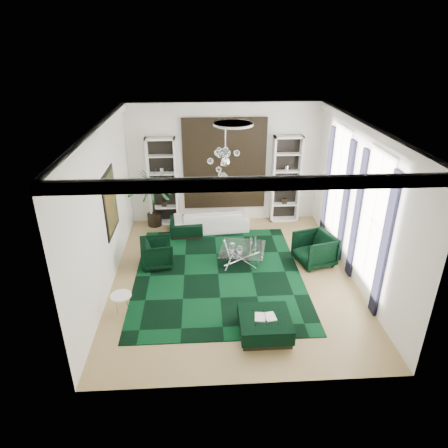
{
  "coord_description": "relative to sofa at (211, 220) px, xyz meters",
  "views": [
    {
      "loc": [
        -0.74,
        -8.61,
        5.56
      ],
      "look_at": [
        -0.19,
        0.5,
        1.23
      ],
      "focal_mm": 32.0,
      "sensor_mm": 36.0,
      "label": 1
    }
  ],
  "objects": [
    {
      "name": "painting",
      "position": [
        -2.5,
        -2.1,
        1.52
      ],
      "size": [
        0.04,
        1.3,
        1.6
      ],
      "primitive_type": "cube",
      "color": "black",
      "rests_on": "wall_left"
    },
    {
      "name": "ottoman_side",
      "position": [
        -0.77,
        -0.21,
        -0.12
      ],
      "size": [
        1.01,
        1.01,
        0.43
      ],
      "primitive_type": "cube",
      "rotation": [
        0.0,
        0.0,
        0.04
      ],
      "color": "black",
      "rests_on": "floor"
    },
    {
      "name": "armchair_left",
      "position": [
        -1.49,
        -2.07,
        0.04
      ],
      "size": [
        0.94,
        0.92,
        0.75
      ],
      "primitive_type": "imported",
      "rotation": [
        0.0,
        0.0,
        1.73
      ],
      "color": "black",
      "rests_on": "floor"
    },
    {
      "name": "shelving_left",
      "position": [
        -1.48,
        0.61,
        1.07
      ],
      "size": [
        0.9,
        0.38,
        2.8
      ],
      "primitive_type": null,
      "color": "white",
      "rests_on": "floor"
    },
    {
      "name": "curtain_near_b",
      "position": [
        3.42,
        -2.82,
        1.32
      ],
      "size": [
        0.07,
        0.3,
        3.25
      ],
      "primitive_type": "cube",
      "color": "black",
      "rests_on": "floor"
    },
    {
      "name": "floor",
      "position": [
        0.47,
        -2.7,
        -0.34
      ],
      "size": [
        6.0,
        7.0,
        0.02
      ],
      "primitive_type": "cube",
      "color": "#A38956",
      "rests_on": "ground"
    },
    {
      "name": "shelving_right",
      "position": [
        2.42,
        0.61,
        1.07
      ],
      "size": [
        0.9,
        0.38,
        2.8
      ],
      "primitive_type": null,
      "color": "white",
      "rests_on": "floor"
    },
    {
      "name": "coffee_table",
      "position": [
        0.77,
        -2.02,
        -0.13
      ],
      "size": [
        1.4,
        1.4,
        0.4
      ],
      "primitive_type": null,
      "rotation": [
        0.0,
        0.0,
        -0.22
      ],
      "color": "white",
      "rests_on": "floor"
    },
    {
      "name": "ottoman_front",
      "position": [
        0.94,
        -4.92,
        -0.13
      ],
      "size": [
        1.04,
        1.04,
        0.41
      ],
      "primitive_type": "cube",
      "rotation": [
        0.0,
        0.0,
        -0.0
      ],
      "color": "black",
      "rests_on": "floor"
    },
    {
      "name": "curtain_far_a",
      "position": [
        3.42,
        -1.98,
        1.32
      ],
      "size": [
        0.07,
        0.3,
        3.25
      ],
      "primitive_type": "cube",
      "color": "black",
      "rests_on": "floor"
    },
    {
      "name": "book",
      "position": [
        0.94,
        -4.92,
        0.1
      ],
      "size": [
        0.43,
        0.29,
        0.03
      ],
      "primitive_type": "cube",
      "color": "white",
      "rests_on": "ottoman_front"
    },
    {
      "name": "wall_left",
      "position": [
        -2.54,
        -2.7,
        1.57
      ],
      "size": [
        0.02,
        7.0,
        3.8
      ],
      "primitive_type": "cube",
      "color": "white",
      "rests_on": "ground"
    },
    {
      "name": "armchair_right",
      "position": [
        2.67,
        -2.22,
        0.1
      ],
      "size": [
        1.16,
        1.14,
        0.85
      ],
      "primitive_type": "imported",
      "rotation": [
        0.0,
        0.0,
        -1.28
      ],
      "color": "black",
      "rests_on": "floor"
    },
    {
      "name": "wall_right",
      "position": [
        3.48,
        -2.7,
        1.57
      ],
      "size": [
        0.02,
        7.0,
        3.8
      ],
      "primitive_type": "cube",
      "color": "white",
      "rests_on": "ground"
    },
    {
      "name": "window_near",
      "position": [
        3.46,
        -3.6,
        1.57
      ],
      "size": [
        0.03,
        1.1,
        2.9
      ],
      "primitive_type": "cube",
      "color": "white",
      "rests_on": "wall_right"
    },
    {
      "name": "crown_molding",
      "position": [
        0.47,
        -2.7,
        3.37
      ],
      "size": [
        6.0,
        7.0,
        0.18
      ],
      "primitive_type": null,
      "color": "white",
      "rests_on": "ceiling"
    },
    {
      "name": "tapestry",
      "position": [
        0.47,
        0.76,
        1.57
      ],
      "size": [
        2.5,
        0.06,
        2.8
      ],
      "primitive_type": "cube",
      "color": "black",
      "rests_on": "wall_back"
    },
    {
      "name": "wall_back",
      "position": [
        0.47,
        0.81,
        1.57
      ],
      "size": [
        6.0,
        0.02,
        3.8
      ],
      "primitive_type": "cube",
      "color": "white",
      "rests_on": "ground"
    },
    {
      "name": "ceiling_medallion",
      "position": [
        0.47,
        -2.4,
        3.44
      ],
      "size": [
        0.9,
        0.9,
        0.05
      ],
      "primitive_type": "cylinder",
      "color": "white",
      "rests_on": "ceiling"
    },
    {
      "name": "table_plant",
      "position": [
        1.07,
        -2.27,
        0.18
      ],
      "size": [
        0.13,
        0.11,
        0.22
      ],
      "primitive_type": "imported",
      "rotation": [
        0.0,
        0.0,
        -0.07
      ],
      "color": "#195325",
      "rests_on": "coffee_table"
    },
    {
      "name": "palm",
      "position": [
        -1.8,
        0.44,
        0.9
      ],
      "size": [
        1.75,
        1.75,
        2.46
      ],
      "primitive_type": null,
      "rotation": [
        0.0,
        0.0,
        -0.15
      ],
      "color": "#195325",
      "rests_on": "floor"
    },
    {
      "name": "sofa",
      "position": [
        0.0,
        0.0,
        0.0
      ],
      "size": [
        2.35,
        1.11,
        0.66
      ],
      "primitive_type": "imported",
      "rotation": [
        0.0,
        0.0,
        3.24
      ],
      "color": "silver",
      "rests_on": "floor"
    },
    {
      "name": "window_far",
      "position": [
        3.46,
        -1.2,
        1.57
      ],
      "size": [
        0.03,
        1.1,
        2.9
      ],
      "primitive_type": "cube",
      "color": "white",
      "rests_on": "wall_right"
    },
    {
      "name": "rug",
      "position": [
        0.1,
        -2.62,
        -0.32
      ],
      "size": [
        4.2,
        5.0,
        0.02
      ],
      "primitive_type": "cube",
      "color": "black",
      "rests_on": "floor"
    },
    {
      "name": "curtain_near_a",
      "position": [
        3.42,
        -4.38,
        1.32
      ],
      "size": [
        0.07,
        0.3,
        3.25
      ],
      "primitive_type": "cube",
      "color": "black",
      "rests_on": "floor"
    },
    {
      "name": "curtain_far_b",
      "position": [
        3.42,
        -0.42,
        1.32
      ],
      "size": [
        0.07,
        0.3,
        3.25
      ],
      "primitive_type": "cube",
      "color": "black",
      "rests_on": "floor"
    },
    {
      "name": "chandelier",
      "position": [
        0.31,
        -2.19,
        2.52
      ],
      "size": [
        0.89,
        0.89,
        0.76
      ],
      "primitive_type": null,
      "rotation": [
        0.0,
        0.0,
        -0.06
      ],
      "color": "white",
      "rests_on": "ceiling"
    },
    {
      "name": "side_table",
      "position": [
        -2.08,
        -4.03,
        -0.11
      ],
      "size": [
        0.6,
        0.6,
        0.44
      ],
      "primitive_type": "cylinder",
      "rotation": [
        0.0,
        0.0,
        -0.4
      ],
      "color": "white",
      "rests_on": "floor"
    },
    {
      "name": "ceiling",
      "position": [
        0.47,
        -2.7,
        3.48
      ],
      "size": [
        6.0,
        7.0,
        0.02
      ],
      "primitive_type": "cube",
      "color": "white",
      "rests_on": "ground"
    },
    {
      "name": "wall_front",
      "position": [
        0.47,
        -6.21,
        1.57
      ],
      "size": [
        6.0,
        0.02,
        3.8
      ],
      "primitive_type": "cube",
      "color": "white",
      "rests_on": "ground"
    }
  ]
}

